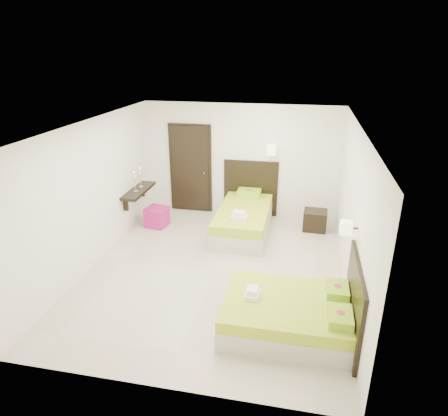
% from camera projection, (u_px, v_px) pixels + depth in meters
% --- Properties ---
extents(floor, '(5.50, 5.50, 0.00)m').
position_uv_depth(floor, '(215.00, 270.00, 7.21)').
color(floor, beige).
rests_on(floor, ground).
extents(bed_single, '(1.27, 2.11, 1.74)m').
position_uv_depth(bed_single, '(244.00, 217.00, 8.66)').
color(bed_single, '#BCB6A1').
rests_on(bed_single, ground).
extents(bed_double, '(1.80, 1.53, 1.49)m').
position_uv_depth(bed_double, '(293.00, 313.00, 5.61)').
color(bed_double, '#BCB6A1').
rests_on(bed_double, ground).
extents(nightstand, '(0.52, 0.46, 0.44)m').
position_uv_depth(nightstand, '(315.00, 220.00, 8.74)').
color(nightstand, black).
rests_on(nightstand, ground).
extents(ottoman, '(0.50, 0.50, 0.44)m').
position_uv_depth(ottoman, '(157.00, 217.00, 8.92)').
color(ottoman, '#A41565').
rests_on(ottoman, ground).
extents(door, '(1.02, 0.15, 2.14)m').
position_uv_depth(door, '(191.00, 169.00, 9.49)').
color(door, black).
rests_on(door, ground).
extents(console_shelf, '(0.35, 1.20, 0.78)m').
position_uv_depth(console_shelf, '(138.00, 191.00, 8.74)').
color(console_shelf, black).
rests_on(console_shelf, ground).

